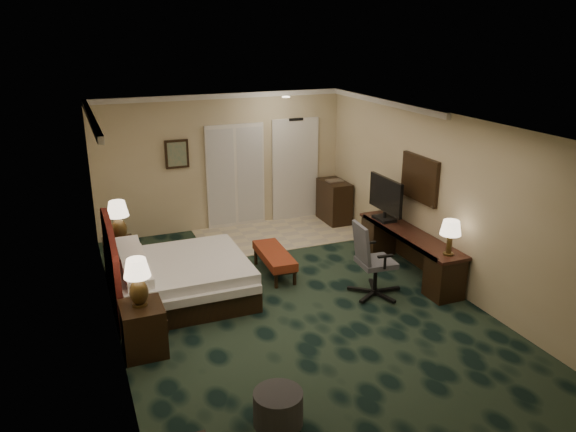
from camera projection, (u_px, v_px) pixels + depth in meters
name	position (u px, v px, depth m)	size (l,w,h in m)	color
floor	(295.00, 306.00, 8.27)	(5.00, 7.50, 0.00)	black
ceiling	(295.00, 123.00, 7.40)	(5.00, 7.50, 0.00)	silver
wall_back	(222.00, 162.00, 11.13)	(5.00, 0.00, 2.70)	beige
wall_front	(473.00, 361.00, 4.54)	(5.00, 0.00, 2.70)	beige
wall_left	(109.00, 245.00, 6.95)	(0.00, 7.50, 2.70)	beige
wall_right	(443.00, 200.00, 8.72)	(0.00, 7.50, 2.70)	beige
crown_molding	(295.00, 127.00, 7.41)	(5.00, 7.50, 0.10)	silver
tile_patch	(280.00, 234.00, 11.13)	(3.20, 1.70, 0.01)	beige
headboard	(112.00, 262.00, 8.06)	(0.12, 2.00, 1.40)	#521614
entry_door	(295.00, 170.00, 11.74)	(1.02, 0.06, 2.18)	silver
closet_doors	(236.00, 176.00, 11.28)	(1.20, 0.06, 2.10)	beige
wall_art	(177.00, 154.00, 10.69)	(0.45, 0.06, 0.55)	#486E5C
wall_mirror	(420.00, 179.00, 9.16)	(0.05, 0.95, 0.75)	white
bed	(183.00, 280.00, 8.43)	(1.90, 1.76, 0.60)	silver
nightstand_near	(143.00, 329.00, 7.03)	(0.52, 0.59, 0.64)	black
nightstand_far	(120.00, 258.00, 9.24)	(0.48, 0.55, 0.60)	black
lamp_near	(138.00, 282.00, 6.85)	(0.33, 0.33, 0.62)	black
lamp_far	(119.00, 221.00, 9.07)	(0.35, 0.35, 0.66)	black
bed_bench	(274.00, 263.00, 9.28)	(0.41, 1.19, 0.40)	brown
ottoman	(278.00, 408.00, 5.78)	(0.52, 0.52, 0.37)	#323232
desk	(409.00, 253.00, 9.30)	(0.53, 2.44, 0.70)	black
tv	(385.00, 199.00, 9.68)	(0.08, 0.97, 0.76)	black
desk_lamp	(450.00, 238.00, 8.23)	(0.31, 0.31, 0.55)	black
desk_chair	(376.00, 259.00, 8.45)	(0.68, 0.64, 1.17)	#4E4F54
minibar	(334.00, 201.00, 11.72)	(0.46, 0.82, 0.87)	black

